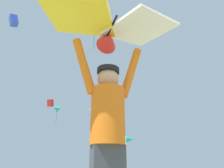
{
  "coord_description": "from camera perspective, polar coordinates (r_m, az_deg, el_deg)",
  "views": [
    {
      "loc": [
        0.12,
        -2.28,
        0.64
      ],
      "look_at": [
        0.01,
        1.05,
        1.97
      ],
      "focal_mm": 32.89,
      "sensor_mm": 36.0,
      "label": 1
    }
  ],
  "objects": [
    {
      "name": "kite_flyer_person",
      "position": [
        2.03,
        -1.21,
        -13.28
      ],
      "size": [
        0.79,
        0.43,
        1.92
      ],
      "color": "#424751",
      "rests_on": "ground"
    },
    {
      "name": "held_stunt_kite",
      "position": [
        2.43,
        -0.54,
        15.31
      ],
      "size": [
        1.59,
        1.07,
        0.39
      ],
      "color": "black"
    },
    {
      "name": "distant_kite_white_mid_right",
      "position": [
        33.07,
        -5.8,
        -6.94
      ],
      "size": [
        1.08,
        1.08,
        0.13
      ],
      "color": "white"
    },
    {
      "name": "distant_kite_black_far_center",
      "position": [
        26.95,
        -2.32,
        18.2
      ],
      "size": [
        0.83,
        1.09,
        1.16
      ],
      "color": "black"
    },
    {
      "name": "distant_kite_blue_high_left",
      "position": [
        33.0,
        -2.17,
        13.77
      ],
      "size": [
        1.29,
        1.12,
        1.58
      ],
      "color": "blue"
    },
    {
      "name": "distant_kite_red_low_left",
      "position": [
        35.59,
        -16.77,
        -5.08
      ],
      "size": [
        1.01,
        1.3,
        1.43
      ],
      "color": "red"
    },
    {
      "name": "distant_kite_blue_overhead_distant",
      "position": [
        22.6,
        -25.66,
        15.61
      ],
      "size": [
        1.16,
        0.92,
        1.24
      ],
      "color": "blue"
    },
    {
      "name": "distant_kite_teal_low_right",
      "position": [
        38.98,
        -15.01,
        -6.94
      ],
      "size": [
        1.68,
        1.81,
        3.25
      ],
      "color": "#19B2AD"
    },
    {
      "name": "distant_kite_teal_mid_left",
      "position": [
        18.9,
        -4.88,
        15.52
      ],
      "size": [
        1.4,
        1.61,
        2.92
      ],
      "color": "#19B2AD"
    },
    {
      "name": "marker_flag",
      "position": [
        7.96,
        4.84,
        -15.83
      ],
      "size": [
        0.3,
        0.24,
        1.68
      ],
      "color": "silver",
      "rests_on": "ground"
    }
  ]
}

